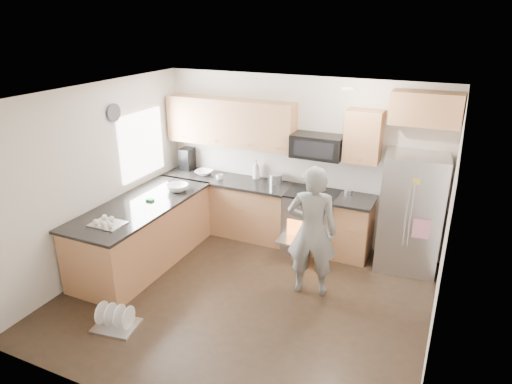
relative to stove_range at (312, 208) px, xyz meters
The scene contains 8 objects.
ground 1.86m from the stove_range, 101.69° to the right, with size 4.50×4.50×0.00m, color black.
room_shell 1.99m from the stove_range, 103.00° to the right, with size 4.54×4.04×2.62m.
back_cabinet_run 0.98m from the stove_range, behind, with size 4.45×0.64×2.50m.
peninsula 2.56m from the stove_range, 145.49° to the right, with size 0.96×2.36×1.03m.
stove_range is the anchor object (origin of this frame).
refrigerator 1.43m from the stove_range, ahead, with size 0.88×0.72×1.69m.
person 1.24m from the stove_range, 72.68° to the right, with size 0.64×0.42×1.74m, color slate.
dish_rack 3.25m from the stove_range, 117.23° to the right, with size 0.54×0.46×0.30m.
Camera 1 is at (2.22, -4.48, 3.44)m, focal length 32.00 mm.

